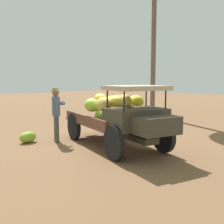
{
  "coord_description": "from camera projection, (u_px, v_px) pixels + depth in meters",
  "views": [
    {
      "loc": [
        6.32,
        -6.37,
        2.08
      ],
      "look_at": [
        0.4,
        -0.13,
        1.04
      ],
      "focal_mm": 44.34,
      "sensor_mm": 36.0,
      "label": 1
    }
  ],
  "objects": [
    {
      "name": "loose_banana_bunch",
      "position": [
        28.0,
        137.0,
        9.02
      ],
      "size": [
        0.48,
        0.64,
        0.36
      ],
      "primitive_type": "ellipsoid",
      "rotation": [
        0.0,
        -0.01,
        1.71
      ],
      "color": "#86B42C",
      "rests_on": "ground"
    },
    {
      "name": "ground_plane",
      "position": [
        106.0,
        142.0,
        9.16
      ],
      "size": [
        60.0,
        60.0,
        0.0
      ],
      "primitive_type": "plane",
      "color": "brown"
    },
    {
      "name": "farmer",
      "position": [
        56.0,
        111.0,
        9.07
      ],
      "size": [
        0.58,
        0.55,
        1.78
      ],
      "rotation": [
        0.0,
        0.0,
        1.02
      ],
      "color": "#424C48",
      "rests_on": "ground"
    },
    {
      "name": "truck",
      "position": [
        120.0,
        115.0,
        8.27
      ],
      "size": [
        4.66,
        2.81,
        1.89
      ],
      "rotation": [
        0.0,
        0.0,
        -0.31
      ],
      "color": "#3A362B",
      "rests_on": "ground"
    }
  ]
}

